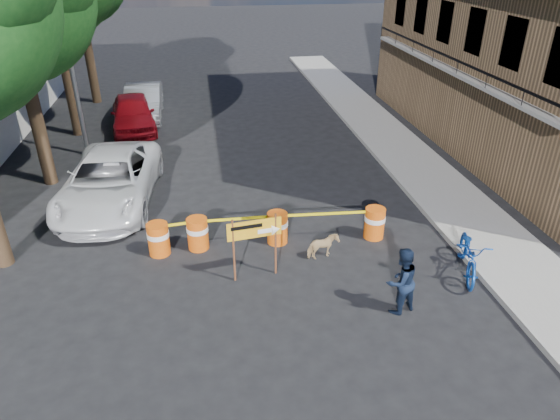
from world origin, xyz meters
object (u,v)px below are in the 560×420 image
object	(u,v)px
barrel_mid_right	(277,227)
bicycle	(473,236)
sedan_red	(133,113)
barrel_mid_left	(198,233)
dog	(323,247)
suv_white	(110,181)
barrel_far_right	(375,222)
sedan_silver	(144,102)
pedestrian	(401,281)
detour_sign	(261,233)
barrel_far_left	(158,238)

from	to	relation	value
barrel_mid_right	bicycle	distance (m)	5.01
sedan_red	barrel_mid_left	bearing A→B (deg)	-82.88
dog	sedan_red	bearing A→B (deg)	11.59
barrel_mid_right	suv_white	bearing A→B (deg)	146.69
bicycle	sedan_red	bearing A→B (deg)	146.58
barrel_far_right	sedan_silver	xyz separation A→B (m)	(-7.16, 12.14, 0.28)
barrel_far_right	sedan_silver	size ratio (longest dim) A/B	0.20
barrel_far_right	dog	distance (m)	1.85
pedestrian	suv_white	bearing A→B (deg)	-62.59
barrel_mid_right	dog	bearing A→B (deg)	-42.77
detour_sign	suv_white	size ratio (longest dim) A/B	0.30
pedestrian	sedan_red	distance (m)	15.30
barrel_mid_left	sedan_silver	size ratio (longest dim) A/B	0.20
barrel_mid_right	dog	xyz separation A→B (m)	(1.05, -0.97, -0.13)
barrel_far_right	detour_sign	distance (m)	3.69
dog	barrel_far_right	bearing A→B (deg)	-80.04
pedestrian	sedan_red	world-z (taller)	pedestrian
barrel_far_right	sedan_silver	distance (m)	14.10
dog	bicycle	bearing A→B (deg)	-125.49
barrel_far_left	sedan_red	bearing A→B (deg)	98.70
barrel_far_left	barrel_mid_right	distance (m)	3.19
barrel_mid_right	bicycle	xyz separation A→B (m)	(4.46, -2.20, 0.59)
barrel_far_right	bicycle	size ratio (longest dim) A/B	0.42
detour_sign	pedestrian	world-z (taller)	detour_sign
sedan_silver	pedestrian	bearing A→B (deg)	-67.27
barrel_mid_right	sedan_red	bearing A→B (deg)	114.89
barrel_far_right	pedestrian	size ratio (longest dim) A/B	0.56
pedestrian	bicycle	xyz separation A→B (m)	(2.23, 1.12, 0.26)
suv_white	barrel_far_left	bearing A→B (deg)	-58.99
sedan_red	detour_sign	bearing A→B (deg)	-77.82
barrel_far_left	barrel_mid_right	bearing A→B (deg)	1.40
bicycle	barrel_mid_right	bearing A→B (deg)	173.89
barrel_far_left	suv_white	xyz separation A→B (m)	(-1.62, 3.23, 0.32)
barrel_far_left	detour_sign	size ratio (longest dim) A/B	0.53
bicycle	sedan_silver	world-z (taller)	bicycle
barrel_far_left	barrel_mid_left	distance (m)	1.03
bicycle	suv_white	bearing A→B (deg)	170.08
pedestrian	bicycle	distance (m)	2.51
barrel_mid_right	detour_sign	xyz separation A→B (m)	(-0.63, -1.51, 0.77)
barrel_mid_left	suv_white	world-z (taller)	suv_white
pedestrian	bicycle	bearing A→B (deg)	-173.37
barrel_mid_left	dog	bearing A→B (deg)	-17.47
barrel_far_left	sedan_silver	distance (m)	12.12
dog	suv_white	world-z (taller)	suv_white
barrel_mid_left	barrel_mid_right	size ratio (longest dim) A/B	1.00
barrel_mid_right	pedestrian	xyz separation A→B (m)	(2.23, -3.31, 0.34)
barrel_far_left	barrel_mid_right	world-z (taller)	same
barrel_far_left	barrel_mid_left	world-z (taller)	same
barrel_mid_left	sedan_silver	bearing A→B (deg)	100.84
pedestrian	barrel_mid_right	bearing A→B (deg)	-76.04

